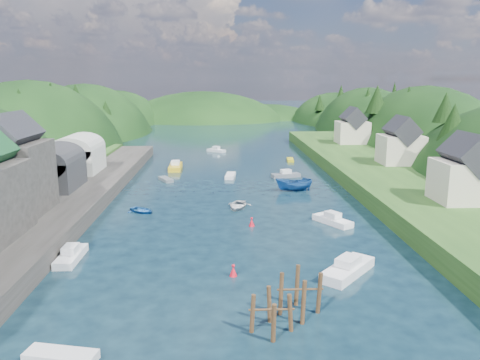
{
  "coord_description": "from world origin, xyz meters",
  "views": [
    {
      "loc": [
        -2.51,
        -31.91,
        16.96
      ],
      "look_at": [
        0.0,
        28.0,
        4.0
      ],
      "focal_mm": 35.0,
      "sensor_mm": 36.0,
      "label": 1
    }
  ],
  "objects_px": {
    "channel_buoy_near": "(233,271)",
    "channel_buoy_far": "(252,222)",
    "piling_cluster_near": "(271,317)",
    "piling_cluster_far": "(300,297)"
  },
  "relations": [
    {
      "from": "channel_buoy_near",
      "to": "channel_buoy_far",
      "type": "height_order",
      "value": "same"
    },
    {
      "from": "piling_cluster_near",
      "to": "channel_buoy_near",
      "type": "xyz_separation_m",
      "value": [
        -2.34,
        9.36,
        -0.62
      ]
    },
    {
      "from": "piling_cluster_far",
      "to": "channel_buoy_far",
      "type": "distance_m",
      "value": 21.25
    },
    {
      "from": "piling_cluster_near",
      "to": "channel_buoy_near",
      "type": "height_order",
      "value": "piling_cluster_near"
    },
    {
      "from": "piling_cluster_far",
      "to": "piling_cluster_near",
      "type": "bearing_deg",
      "value": -134.25
    },
    {
      "from": "channel_buoy_near",
      "to": "piling_cluster_near",
      "type": "bearing_deg",
      "value": -75.95
    },
    {
      "from": "piling_cluster_far",
      "to": "channel_buoy_far",
      "type": "height_order",
      "value": "piling_cluster_far"
    },
    {
      "from": "piling_cluster_near",
      "to": "piling_cluster_far",
      "type": "relative_size",
      "value": 0.88
    },
    {
      "from": "piling_cluster_far",
      "to": "channel_buoy_near",
      "type": "relative_size",
      "value": 3.46
    },
    {
      "from": "channel_buoy_near",
      "to": "channel_buoy_far",
      "type": "distance_m",
      "value": 14.42
    }
  ]
}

